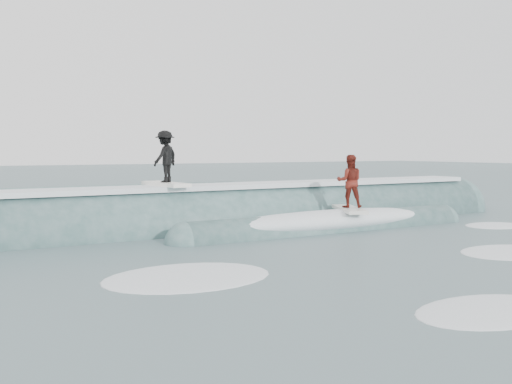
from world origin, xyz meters
TOP-DOWN VIEW (x-y plane):
  - ground at (0.00, 0.00)m, footprint 160.00×160.00m
  - breaking_wave at (0.23, 4.52)m, footprint 21.10×4.01m
  - surfer_black at (-2.36, 4.80)m, footprint 1.08×2.05m
  - surfer_red at (2.45, 2.60)m, footprint 1.31×2.05m
  - whitewater at (0.10, -2.14)m, footprint 13.48×7.68m
  - far_swells at (0.23, 17.65)m, footprint 38.37×8.65m

SIDE VIEW (x-z plane):
  - ground at x=0.00m, z-range 0.00..0.00m
  - whitewater at x=0.10m, z-range -0.05..0.05m
  - far_swells at x=0.23m, z-range -0.40..0.40m
  - breaking_wave at x=0.23m, z-range -1.19..1.27m
  - surfer_red at x=2.45m, z-range 0.47..2.10m
  - surfer_black at x=-2.36m, z-range 1.25..2.80m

